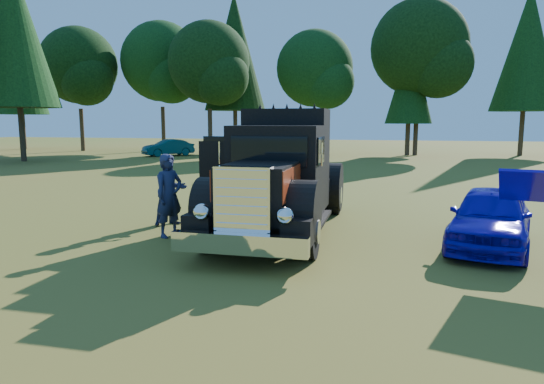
{
  "coord_description": "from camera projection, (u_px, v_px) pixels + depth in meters",
  "views": [
    {
      "loc": [
        1.75,
        -9.93,
        2.71
      ],
      "look_at": [
        -0.63,
        0.21,
        1.17
      ],
      "focal_mm": 32.0,
      "sensor_mm": 36.0,
      "label": 1
    }
  ],
  "objects": [
    {
      "name": "ground",
      "position": [
        298.0,
        249.0,
        10.35
      ],
      "size": [
        120.0,
        120.0,
        0.0
      ],
      "primitive_type": "plane",
      "color": "#485F1B",
      "rests_on": "ground"
    },
    {
      "name": "treeline",
      "position": [
        322.0,
        55.0,
        36.41
      ],
      "size": [
        72.1,
        24.04,
        13.84
      ],
      "color": "#2D2116",
      "rests_on": "ground"
    },
    {
      "name": "diamond_t_truck",
      "position": [
        279.0,
        181.0,
        11.66
      ],
      "size": [
        3.38,
        7.16,
        3.0
      ],
      "color": "black",
      "rests_on": "ground"
    },
    {
      "name": "hotrod_coupe",
      "position": [
        491.0,
        217.0,
        10.36
      ],
      "size": [
        2.47,
        4.32,
        1.89
      ],
      "color": "#073DA4",
      "rests_on": "ground"
    },
    {
      "name": "spectator_near",
      "position": [
        169.0,
        196.0,
        11.31
      ],
      "size": [
        0.73,
        0.84,
        1.95
      ],
      "primitive_type": "imported",
      "rotation": [
        0.0,
        0.0,
        1.12
      ],
      "color": "#21294F",
      "rests_on": "ground"
    },
    {
      "name": "spectator_far",
      "position": [
        170.0,
        190.0,
        12.58
      ],
      "size": [
        1.12,
        1.13,
        1.85
      ],
      "primitive_type": "imported",
      "rotation": [
        0.0,
        0.0,
        0.81
      ],
      "color": "#20264C",
      "rests_on": "ground"
    },
    {
      "name": "distant_teal_car",
      "position": [
        168.0,
        148.0,
        37.5
      ],
      "size": [
        3.61,
        3.78,
        1.28
      ],
      "primitive_type": "imported",
      "rotation": [
        0.0,
        0.0,
        -0.74
      ],
      "color": "#093937",
      "rests_on": "ground"
    }
  ]
}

